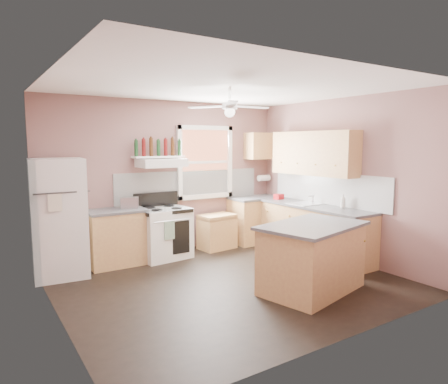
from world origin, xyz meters
TOP-DOWN VIEW (x-y plane):
  - floor at (0.00, 0.00)m, footprint 4.50×4.50m
  - ceiling at (0.00, 0.00)m, footprint 4.50×4.50m
  - wall_back at (0.00, 2.02)m, footprint 4.50×0.05m
  - wall_right at (2.27, 0.00)m, footprint 0.05×4.00m
  - wall_left at (-2.27, 0.00)m, footprint 0.05×4.00m
  - backsplash_back at (0.45, 1.99)m, footprint 2.90×0.03m
  - backsplash_right at (2.23, 0.30)m, footprint 0.03×2.60m
  - window_view at (0.75, 1.98)m, footprint 1.00×0.02m
  - window_frame at (0.75, 1.96)m, footprint 1.16×0.07m
  - refrigerator at (-1.94, 1.59)m, footprint 0.80×0.78m
  - base_cabinet_left at (-1.06, 1.70)m, footprint 0.90×0.60m
  - counter_left at (-1.06, 1.70)m, footprint 0.92×0.62m
  - toaster at (-0.83, 1.71)m, footprint 0.32×0.25m
  - stove at (-0.27, 1.63)m, footprint 0.87×0.71m
  - range_hood at (-0.23, 1.75)m, footprint 0.78×0.50m
  - bottle_shelf at (-0.23, 1.87)m, footprint 0.90×0.26m
  - cart at (0.82, 1.66)m, footprint 0.69×0.50m
  - base_cabinet_corner at (1.75, 1.70)m, footprint 1.00×0.60m
  - base_cabinet_right at (1.95, 0.30)m, footprint 0.60×2.20m
  - counter_corner at (1.75, 1.70)m, footprint 1.02×0.62m
  - counter_right at (1.94, 0.30)m, footprint 0.62×2.22m
  - sink at (1.94, 0.50)m, footprint 0.55×0.45m
  - faucet at (2.10, 0.50)m, footprint 0.03×0.03m
  - upper_cabinet_right at (2.08, 0.50)m, footprint 0.33×1.80m
  - upper_cabinet_corner at (1.95, 1.83)m, footprint 0.60×0.33m
  - paper_towel at (2.07, 1.86)m, footprint 0.26×0.12m
  - island at (0.75, -0.84)m, footprint 1.51×1.14m
  - island_top at (0.75, -0.84)m, footprint 1.60×1.24m
  - ceiling_fan_hub at (0.00, 0.00)m, footprint 0.20×0.20m
  - soap_bottle at (2.11, -0.16)m, footprint 0.12×0.12m
  - red_caddy at (1.91, 1.20)m, footprint 0.20×0.15m
  - wine_bottles at (-0.23, 1.87)m, footprint 0.86×0.06m

SIDE VIEW (x-z plane):
  - floor at x=0.00m, z-range 0.00..0.00m
  - cart at x=0.82m, z-range 0.00..0.64m
  - base_cabinet_left at x=-1.06m, z-range 0.00..0.86m
  - stove at x=-0.27m, z-range 0.00..0.86m
  - base_cabinet_corner at x=1.75m, z-range 0.00..0.86m
  - base_cabinet_right at x=1.95m, z-range 0.00..0.86m
  - island at x=0.75m, z-range 0.00..0.86m
  - refrigerator at x=-1.94m, z-range 0.00..1.74m
  - counter_left at x=-1.06m, z-range 0.86..0.90m
  - counter_corner at x=1.75m, z-range 0.86..0.90m
  - counter_right at x=1.94m, z-range 0.86..0.90m
  - island_top at x=0.75m, z-range 0.86..0.90m
  - sink at x=1.94m, z-range 0.88..0.91m
  - red_caddy at x=1.91m, z-range 0.90..1.00m
  - faucet at x=2.10m, z-range 0.90..1.04m
  - toaster at x=-0.83m, z-range 0.90..1.08m
  - soap_bottle at x=2.11m, z-range 0.90..1.13m
  - backsplash_back at x=0.45m, z-range 0.90..1.45m
  - backsplash_right at x=2.23m, z-range 0.90..1.45m
  - paper_towel at x=2.07m, z-range 1.19..1.31m
  - wall_back at x=0.00m, z-range 0.00..2.70m
  - wall_right at x=2.27m, z-range 0.00..2.70m
  - wall_left at x=-2.27m, z-range 0.00..2.70m
  - window_view at x=0.75m, z-range 1.00..2.20m
  - window_frame at x=0.75m, z-range 0.92..2.28m
  - range_hood at x=-0.23m, z-range 1.55..1.69m
  - bottle_shelf at x=-0.23m, z-range 1.71..1.73m
  - upper_cabinet_right at x=2.08m, z-range 1.40..2.16m
  - wine_bottles at x=-0.23m, z-range 1.72..2.03m
  - upper_cabinet_corner at x=1.95m, z-range 1.64..2.16m
  - ceiling_fan_hub at x=0.00m, z-range 2.41..2.49m
  - ceiling at x=0.00m, z-range 2.70..2.70m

